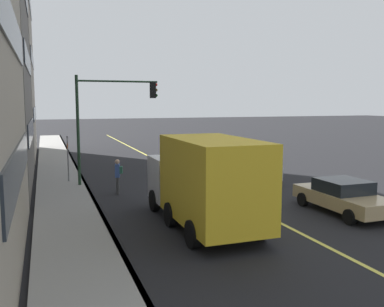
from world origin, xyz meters
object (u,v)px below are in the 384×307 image
(car_tan, at_px, (344,196))
(car_white, at_px, (215,156))
(truck_yellow, at_px, (205,180))
(street_sign_post, at_px, (68,156))
(car_silver, at_px, (248,166))
(pedestrian_with_backpack, at_px, (118,174))
(traffic_light_mast, at_px, (109,111))

(car_tan, xyz_separation_m, car_white, (13.61, 0.16, 0.01))
(car_white, bearing_deg, car_tan, -179.34)
(truck_yellow, distance_m, street_sign_post, 11.18)
(car_silver, bearing_deg, car_tan, -177.44)
(car_silver, height_order, truck_yellow, truck_yellow)
(car_white, distance_m, street_sign_post, 10.83)
(pedestrian_with_backpack, height_order, street_sign_post, street_sign_post)
(car_tan, distance_m, street_sign_post, 14.75)
(truck_yellow, relative_size, street_sign_post, 2.61)
(pedestrian_with_backpack, distance_m, traffic_light_mast, 3.90)
(pedestrian_with_backpack, bearing_deg, car_tan, -128.99)
(car_white, xyz_separation_m, truck_yellow, (-13.57, 6.02, 1.03))
(car_white, bearing_deg, truck_yellow, 156.07)
(car_tan, height_order, car_silver, car_silver)
(traffic_light_mast, bearing_deg, car_white, -60.71)
(car_white, bearing_deg, car_silver, 178.00)
(car_tan, bearing_deg, car_white, 0.66)
(traffic_light_mast, height_order, street_sign_post, traffic_light_mast)
(pedestrian_with_backpack, bearing_deg, street_sign_post, 30.77)
(car_white, relative_size, pedestrian_with_backpack, 2.50)
(car_silver, relative_size, car_white, 1.05)
(car_silver, height_order, traffic_light_mast, traffic_light_mast)
(truck_yellow, bearing_deg, car_white, -23.93)
(car_silver, bearing_deg, traffic_light_mast, 82.08)
(truck_yellow, relative_size, traffic_light_mast, 1.17)
(pedestrian_with_backpack, xyz_separation_m, traffic_light_mast, (2.36, 0.02, 3.10))
(car_tan, distance_m, pedestrian_with_backpack, 10.64)
(car_tan, height_order, traffic_light_mast, traffic_light_mast)
(truck_yellow, bearing_deg, traffic_light_mast, 13.20)
(car_tan, bearing_deg, truck_yellow, 89.61)
(car_silver, relative_size, truck_yellow, 0.66)
(traffic_light_mast, distance_m, street_sign_post, 3.59)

